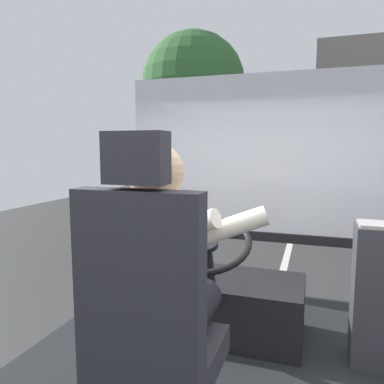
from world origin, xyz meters
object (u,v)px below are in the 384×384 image
object	(u,v)px
bus_driver	(162,270)
steering_console	(222,302)
fare_box	(376,295)
driver_seat	(152,332)

from	to	relation	value
bus_driver	steering_console	world-z (taller)	bus_driver
steering_console	fare_box	size ratio (longest dim) A/B	1.26
driver_seat	steering_console	bearing A→B (deg)	90.00
bus_driver	fare_box	size ratio (longest dim) A/B	0.94
driver_seat	fare_box	xyz separation A→B (m)	(0.96, 1.10, -0.16)
driver_seat	fare_box	world-z (taller)	driver_seat
driver_seat	steering_console	size ratio (longest dim) A/B	1.24
driver_seat	steering_console	world-z (taller)	driver_seat
driver_seat	bus_driver	xyz separation A→B (m)	(0.00, 0.11, 0.22)
bus_driver	fare_box	distance (m)	1.43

